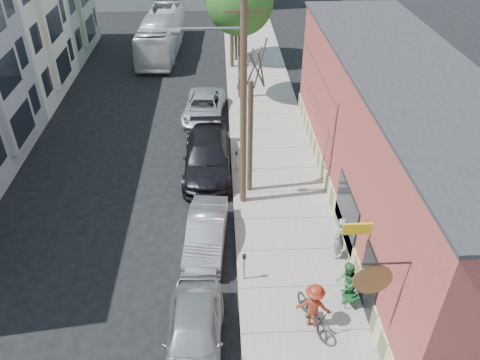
{
  "coord_description": "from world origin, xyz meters",
  "views": [
    {
      "loc": [
        1.54,
        -11.91,
        13.45
      ],
      "look_at": [
        2.3,
        5.1,
        1.5
      ],
      "focal_mm": 35.0,
      "sensor_mm": 36.0,
      "label": 1
    }
  ],
  "objects_px": {
    "car_1": "(206,232)",
    "car_0": "(194,334)",
    "parking_meter_near": "(244,263)",
    "tree_bare": "(250,139)",
    "utility_pole_near": "(242,97)",
    "patio_chair_a": "(350,296)",
    "car_3": "(204,107)",
    "parking_meter_far": "(237,158)",
    "patron_green": "(346,283)",
    "patron_grey": "(339,238)",
    "bus": "(162,33)",
    "cyclist": "(314,306)",
    "tree_leafy_mid": "(240,1)",
    "car_2": "(208,157)"
  },
  "relations": [
    {
      "from": "car_1",
      "to": "car_0",
      "type": "bearing_deg",
      "value": -88.69
    },
    {
      "from": "car_1",
      "to": "tree_leafy_mid",
      "type": "bearing_deg",
      "value": 86.81
    },
    {
      "from": "cyclist",
      "to": "car_0",
      "type": "relative_size",
      "value": 0.38
    },
    {
      "from": "car_3",
      "to": "bus",
      "type": "xyz_separation_m",
      "value": [
        -3.56,
        11.83,
        0.82
      ]
    },
    {
      "from": "parking_meter_far",
      "to": "car_2",
      "type": "relative_size",
      "value": 0.21
    },
    {
      "from": "cyclist",
      "to": "bus",
      "type": "relative_size",
      "value": 0.17
    },
    {
      "from": "parking_meter_near",
      "to": "tree_bare",
      "type": "bearing_deg",
      "value": 84.53
    },
    {
      "from": "car_1",
      "to": "car_2",
      "type": "xyz_separation_m",
      "value": [
        0.0,
        5.59,
        0.14
      ]
    },
    {
      "from": "patron_green",
      "to": "cyclist",
      "type": "relative_size",
      "value": 0.97
    },
    {
      "from": "utility_pole_near",
      "to": "car_0",
      "type": "relative_size",
      "value": 2.14
    },
    {
      "from": "parking_meter_far",
      "to": "tree_bare",
      "type": "bearing_deg",
      "value": -69.92
    },
    {
      "from": "patio_chair_a",
      "to": "car_1",
      "type": "distance_m",
      "value": 6.22
    },
    {
      "from": "patio_chair_a",
      "to": "car_1",
      "type": "relative_size",
      "value": 0.2
    },
    {
      "from": "parking_meter_near",
      "to": "parking_meter_far",
      "type": "xyz_separation_m",
      "value": [
        0.0,
        7.24,
        0.0
      ]
    },
    {
      "from": "parking_meter_far",
      "to": "bus",
      "type": "bearing_deg",
      "value": 106.34
    },
    {
      "from": "patron_grey",
      "to": "car_3",
      "type": "height_order",
      "value": "patron_grey"
    },
    {
      "from": "patron_grey",
      "to": "car_0",
      "type": "distance_m",
      "value": 6.8
    },
    {
      "from": "patron_grey",
      "to": "car_2",
      "type": "distance_m",
      "value": 8.42
    },
    {
      "from": "parking_meter_near",
      "to": "utility_pole_near",
      "type": "xyz_separation_m",
      "value": [
        0.14,
        4.89,
        4.43
      ]
    },
    {
      "from": "tree_leafy_mid",
      "to": "car_3",
      "type": "height_order",
      "value": "tree_leafy_mid"
    },
    {
      "from": "patron_grey",
      "to": "cyclist",
      "type": "bearing_deg",
      "value": -4.07
    },
    {
      "from": "cyclist",
      "to": "patio_chair_a",
      "type": "bearing_deg",
      "value": -138.65
    },
    {
      "from": "parking_meter_near",
      "to": "car_1",
      "type": "relative_size",
      "value": 0.29
    },
    {
      "from": "patron_grey",
      "to": "patron_green",
      "type": "bearing_deg",
      "value": 16.2
    },
    {
      "from": "parking_meter_far",
      "to": "car_3",
      "type": "bearing_deg",
      "value": 105.59
    },
    {
      "from": "parking_meter_near",
      "to": "car_3",
      "type": "distance_m",
      "value": 13.71
    },
    {
      "from": "tree_leafy_mid",
      "to": "patron_grey",
      "type": "xyz_separation_m",
      "value": [
        3.2,
        -15.11,
        -5.17
      ]
    },
    {
      "from": "car_3",
      "to": "tree_bare",
      "type": "bearing_deg",
      "value": -67.82
    },
    {
      "from": "patron_green",
      "to": "car_1",
      "type": "xyz_separation_m",
      "value": [
        -4.99,
        3.24,
        -0.31
      ]
    },
    {
      "from": "parking_meter_far",
      "to": "cyclist",
      "type": "bearing_deg",
      "value": -76.76
    },
    {
      "from": "tree_bare",
      "to": "patron_grey",
      "type": "height_order",
      "value": "tree_bare"
    },
    {
      "from": "parking_meter_far",
      "to": "car_3",
      "type": "relative_size",
      "value": 0.25
    },
    {
      "from": "car_0",
      "to": "cyclist",
      "type": "bearing_deg",
      "value": 12.4
    },
    {
      "from": "parking_meter_far",
      "to": "bus",
      "type": "xyz_separation_m",
      "value": [
        -5.33,
        18.18,
        0.53
      ]
    },
    {
      "from": "tree_bare",
      "to": "tree_leafy_mid",
      "type": "relative_size",
      "value": 0.68
    },
    {
      "from": "parking_meter_far",
      "to": "patron_grey",
      "type": "xyz_separation_m",
      "value": [
        3.75,
        -6.2,
        0.12
      ]
    },
    {
      "from": "utility_pole_near",
      "to": "car_3",
      "type": "bearing_deg",
      "value": 102.4
    },
    {
      "from": "car_2",
      "to": "car_3",
      "type": "relative_size",
      "value": 1.17
    },
    {
      "from": "bus",
      "to": "utility_pole_near",
      "type": "bearing_deg",
      "value": -71.94
    },
    {
      "from": "patron_green",
      "to": "utility_pole_near",
      "type": "bearing_deg",
      "value": -137.49
    },
    {
      "from": "patron_grey",
      "to": "car_1",
      "type": "xyz_separation_m",
      "value": [
        -5.2,
        1.03,
        -0.4
      ]
    },
    {
      "from": "utility_pole_near",
      "to": "car_2",
      "type": "distance_m",
      "value": 5.56
    },
    {
      "from": "cyclist",
      "to": "car_1",
      "type": "distance_m",
      "value": 5.6
    },
    {
      "from": "patio_chair_a",
      "to": "car_3",
      "type": "height_order",
      "value": "car_3"
    },
    {
      "from": "parking_meter_far",
      "to": "tree_leafy_mid",
      "type": "height_order",
      "value": "tree_leafy_mid"
    },
    {
      "from": "utility_pole_near",
      "to": "patron_grey",
      "type": "xyz_separation_m",
      "value": [
        3.61,
        -3.85,
        -4.3
      ]
    },
    {
      "from": "utility_pole_near",
      "to": "patio_chair_a",
      "type": "bearing_deg",
      "value": -60.61
    },
    {
      "from": "tree_leafy_mid",
      "to": "patron_grey",
      "type": "bearing_deg",
      "value": -78.03
    },
    {
      "from": "parking_meter_near",
      "to": "parking_meter_far",
      "type": "relative_size",
      "value": 1.0
    },
    {
      "from": "patio_chair_a",
      "to": "car_0",
      "type": "height_order",
      "value": "car_0"
    }
  ]
}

